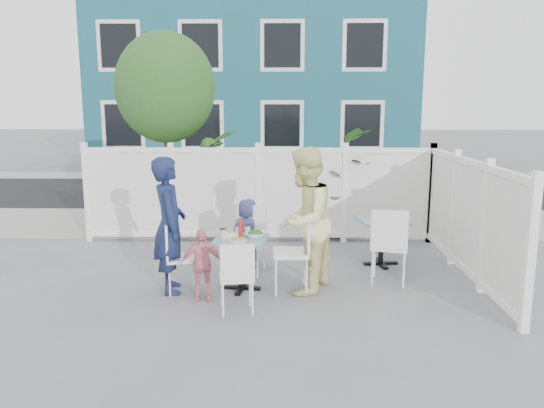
{
  "coord_description": "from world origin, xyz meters",
  "views": [
    {
      "loc": [
        0.5,
        -6.38,
        2.34
      ],
      "look_at": [
        0.37,
        0.43,
        1.03
      ],
      "focal_mm": 35.0,
      "sensor_mm": 36.0,
      "label": 1
    }
  ],
  "objects_px": {
    "spare_table": "(382,230)",
    "chair_right": "(298,246)",
    "main_table": "(241,250)",
    "chair_back": "(250,234)",
    "utility_cabinet": "(153,187)",
    "chair_near": "(237,273)",
    "toddler": "(201,264)",
    "man": "(169,225)",
    "chair_left": "(175,252)",
    "boy": "(248,234)",
    "woman": "(304,221)"
  },
  "relations": [
    {
      "from": "woman",
      "to": "chair_back",
      "type": "bearing_deg",
      "value": -113.9
    },
    {
      "from": "woman",
      "to": "toddler",
      "type": "bearing_deg",
      "value": -53.03
    },
    {
      "from": "utility_cabinet",
      "to": "chair_near",
      "type": "height_order",
      "value": "utility_cabinet"
    },
    {
      "from": "chair_right",
      "to": "chair_near",
      "type": "height_order",
      "value": "chair_right"
    },
    {
      "from": "chair_left",
      "to": "utility_cabinet",
      "type": "bearing_deg",
      "value": -177.62
    },
    {
      "from": "chair_right",
      "to": "boy",
      "type": "height_order",
      "value": "chair_right"
    },
    {
      "from": "utility_cabinet",
      "to": "chair_right",
      "type": "height_order",
      "value": "utility_cabinet"
    },
    {
      "from": "chair_right",
      "to": "toddler",
      "type": "relative_size",
      "value": 1.16
    },
    {
      "from": "chair_right",
      "to": "chair_back",
      "type": "height_order",
      "value": "chair_right"
    },
    {
      "from": "toddler",
      "to": "chair_left",
      "type": "bearing_deg",
      "value": 136.75
    },
    {
      "from": "chair_back",
      "to": "woman",
      "type": "bearing_deg",
      "value": 146.24
    },
    {
      "from": "chair_right",
      "to": "toddler",
      "type": "bearing_deg",
      "value": 103.4
    },
    {
      "from": "chair_left",
      "to": "boy",
      "type": "relative_size",
      "value": 0.87
    },
    {
      "from": "utility_cabinet",
      "to": "chair_back",
      "type": "distance_m",
      "value": 3.87
    },
    {
      "from": "chair_back",
      "to": "toddler",
      "type": "xyz_separation_m",
      "value": [
        -0.52,
        -1.08,
        -0.1
      ]
    },
    {
      "from": "main_table",
      "to": "chair_back",
      "type": "bearing_deg",
      "value": 84.8
    },
    {
      "from": "boy",
      "to": "chair_near",
      "type": "bearing_deg",
      "value": 110.88
    },
    {
      "from": "spare_table",
      "to": "chair_right",
      "type": "relative_size",
      "value": 0.72
    },
    {
      "from": "chair_right",
      "to": "boy",
      "type": "xyz_separation_m",
      "value": [
        -0.69,
        0.93,
        -0.08
      ]
    },
    {
      "from": "spare_table",
      "to": "boy",
      "type": "relative_size",
      "value": 0.72
    },
    {
      "from": "spare_table",
      "to": "man",
      "type": "distance_m",
      "value": 3.08
    },
    {
      "from": "chair_right",
      "to": "toddler",
      "type": "xyz_separation_m",
      "value": [
        -1.16,
        -0.31,
        -0.15
      ]
    },
    {
      "from": "spare_table",
      "to": "man",
      "type": "relative_size",
      "value": 0.43
    },
    {
      "from": "boy",
      "to": "chair_right",
      "type": "bearing_deg",
      "value": 147.62
    },
    {
      "from": "spare_table",
      "to": "chair_left",
      "type": "distance_m",
      "value": 3.01
    },
    {
      "from": "chair_near",
      "to": "woman",
      "type": "relative_size",
      "value": 0.46
    },
    {
      "from": "chair_near",
      "to": "spare_table",
      "type": "bearing_deg",
      "value": 35.3
    },
    {
      "from": "woman",
      "to": "toddler",
      "type": "xyz_separation_m",
      "value": [
        -1.24,
        -0.31,
        -0.47
      ]
    },
    {
      "from": "man",
      "to": "chair_left",
      "type": "bearing_deg",
      "value": -128.82
    },
    {
      "from": "main_table",
      "to": "woman",
      "type": "height_order",
      "value": "woman"
    },
    {
      "from": "spare_table",
      "to": "man",
      "type": "height_order",
      "value": "man"
    },
    {
      "from": "spare_table",
      "to": "chair_right",
      "type": "xyz_separation_m",
      "value": [
        -1.25,
        -1.11,
        0.06
      ]
    },
    {
      "from": "toddler",
      "to": "man",
      "type": "bearing_deg",
      "value": 138.16
    },
    {
      "from": "utility_cabinet",
      "to": "chair_near",
      "type": "bearing_deg",
      "value": -62.87
    },
    {
      "from": "man",
      "to": "boy",
      "type": "relative_size",
      "value": 1.69
    },
    {
      "from": "spare_table",
      "to": "chair_near",
      "type": "distance_m",
      "value": 2.7
    },
    {
      "from": "man",
      "to": "toddler",
      "type": "relative_size",
      "value": 1.95
    },
    {
      "from": "chair_back",
      "to": "boy",
      "type": "xyz_separation_m",
      "value": [
        -0.04,
        0.15,
        -0.03
      ]
    },
    {
      "from": "utility_cabinet",
      "to": "toddler",
      "type": "relative_size",
      "value": 1.57
    },
    {
      "from": "main_table",
      "to": "chair_near",
      "type": "relative_size",
      "value": 0.85
    },
    {
      "from": "main_table",
      "to": "chair_right",
      "type": "distance_m",
      "value": 0.72
    },
    {
      "from": "man",
      "to": "utility_cabinet",
      "type": "bearing_deg",
      "value": 2.1
    },
    {
      "from": "utility_cabinet",
      "to": "boy",
      "type": "relative_size",
      "value": 1.36
    },
    {
      "from": "main_table",
      "to": "chair_left",
      "type": "xyz_separation_m",
      "value": [
        -0.81,
        -0.09,
        -0.01
      ]
    },
    {
      "from": "toddler",
      "to": "main_table",
      "type": "bearing_deg",
      "value": 28.94
    },
    {
      "from": "main_table",
      "to": "man",
      "type": "height_order",
      "value": "man"
    },
    {
      "from": "man",
      "to": "boy",
      "type": "xyz_separation_m",
      "value": [
        0.9,
        0.96,
        -0.35
      ]
    },
    {
      "from": "chair_right",
      "to": "chair_near",
      "type": "xyz_separation_m",
      "value": [
        -0.69,
        -0.76,
        -0.1
      ]
    },
    {
      "from": "chair_near",
      "to": "chair_right",
      "type": "bearing_deg",
      "value": 39.12
    },
    {
      "from": "man",
      "to": "main_table",
      "type": "bearing_deg",
      "value": -100.19
    }
  ]
}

